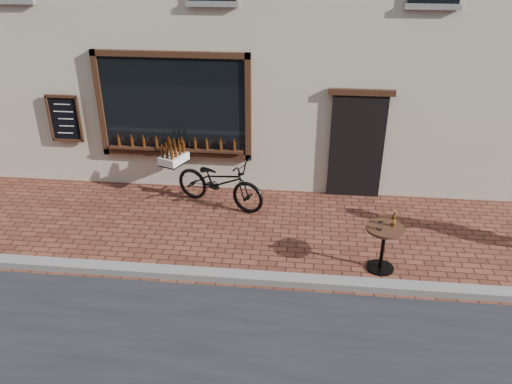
# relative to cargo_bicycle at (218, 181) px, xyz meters

# --- Properties ---
(ground) EXTENTS (90.00, 90.00, 0.00)m
(ground) POSITION_rel_cargo_bicycle_xyz_m (0.89, -2.71, -0.54)
(ground) COLOR #4F2419
(ground) RESTS_ON ground
(kerb) EXTENTS (90.00, 0.25, 0.12)m
(kerb) POSITION_rel_cargo_bicycle_xyz_m (0.89, -2.51, -0.48)
(kerb) COLOR slate
(kerb) RESTS_ON ground
(cargo_bicycle) EXTENTS (2.39, 1.45, 1.13)m
(cargo_bicycle) POSITION_rel_cargo_bicycle_xyz_m (0.00, 0.00, 0.00)
(cargo_bicycle) COLOR black
(cargo_bicycle) RESTS_ON ground
(bistro_table) EXTENTS (0.62, 0.62, 1.07)m
(bistro_table) POSITION_rel_cargo_bicycle_xyz_m (3.09, -1.94, 0.03)
(bistro_table) COLOR black
(bistro_table) RESTS_ON ground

